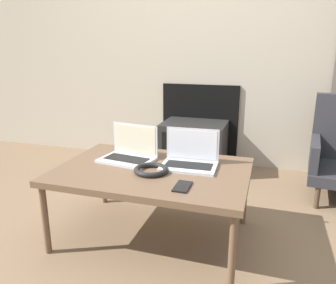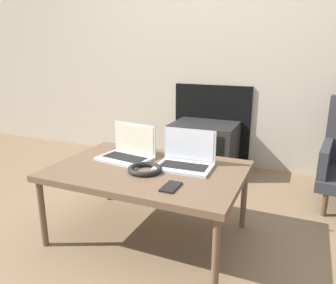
# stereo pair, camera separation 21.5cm
# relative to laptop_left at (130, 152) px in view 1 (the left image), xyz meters

# --- Properties ---
(ground_plane) EXTENTS (14.00, 14.00, 0.00)m
(ground_plane) POSITION_rel_laptop_left_xyz_m (0.19, -0.35, -0.49)
(ground_plane) COLOR #7A6047
(wall_back) EXTENTS (7.00, 0.08, 2.60)m
(wall_back) POSITION_rel_laptop_left_xyz_m (0.19, 1.39, 0.80)
(wall_back) COLOR #B7AD99
(wall_back) RESTS_ON ground_plane
(table) EXTENTS (1.10, 0.75, 0.44)m
(table) POSITION_rel_laptop_left_xyz_m (0.19, -0.11, -0.08)
(table) COLOR brown
(table) RESTS_ON ground_plane
(laptop_left) EXTENTS (0.35, 0.26, 0.21)m
(laptop_left) POSITION_rel_laptop_left_xyz_m (0.00, 0.00, 0.00)
(laptop_left) COLOR silver
(laptop_left) RESTS_ON table
(laptop_right) EXTENTS (0.33, 0.23, 0.21)m
(laptop_right) POSITION_rel_laptop_left_xyz_m (0.39, 0.00, 0.00)
(laptop_right) COLOR silver
(laptop_right) RESTS_ON table
(headphones) EXTENTS (0.19, 0.19, 0.03)m
(headphones) POSITION_rel_laptop_left_xyz_m (0.20, -0.17, -0.03)
(headphones) COLOR black
(headphones) RESTS_ON table
(phone) EXTENTS (0.07, 0.14, 0.01)m
(phone) POSITION_rel_laptop_left_xyz_m (0.43, -0.32, -0.04)
(phone) COLOR black
(phone) RESTS_ON table
(tv) EXTENTS (0.59, 0.46, 0.45)m
(tv) POSITION_rel_laptop_left_xyz_m (0.16, 1.11, -0.26)
(tv) COLOR black
(tv) RESTS_ON ground_plane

